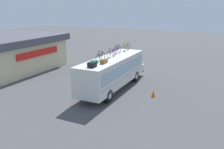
{
  "coord_description": "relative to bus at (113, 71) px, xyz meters",
  "views": [
    {
      "loc": [
        -19.28,
        -9.31,
        7.55
      ],
      "look_at": [
        -0.1,
        0.0,
        1.49
      ],
      "focal_mm": 38.35,
      "sensor_mm": 36.0,
      "label": 1
    }
  ],
  "objects": [
    {
      "name": "rooftop_bicycle_1",
      "position": [
        -1.94,
        0.27,
        1.67
      ],
      "size": [
        1.65,
        0.44,
        0.91
      ],
      "color": "black",
      "rests_on": "bus"
    },
    {
      "name": "rooftop_bicycle_2",
      "position": [
        -0.09,
        0.16,
        1.67
      ],
      "size": [
        1.7,
        0.44,
        0.91
      ],
      "color": "black",
      "rests_on": "bus"
    },
    {
      "name": "bus",
      "position": [
        0.0,
        0.0,
        0.0
      ],
      "size": [
        10.8,
        2.54,
        3.07
      ],
      "color": "silver",
      "rests_on": "ground"
    },
    {
      "name": "rooftop_bicycle_3",
      "position": [
        1.75,
        0.37,
        1.69
      ],
      "size": [
        1.73,
        0.44,
        0.96
      ],
      "color": "black",
      "rests_on": "bus"
    },
    {
      "name": "rooftop_bicycle_4",
      "position": [
        3.66,
        0.23,
        1.69
      ],
      "size": [
        1.81,
        0.44,
        0.96
      ],
      "color": "black",
      "rests_on": "bus"
    },
    {
      "name": "luggage_bag_3",
      "position": [
        -2.5,
        -0.35,
        1.47
      ],
      "size": [
        0.71,
        0.37,
        0.36
      ],
      "primitive_type": "cube",
      "color": "olive",
      "rests_on": "bus"
    },
    {
      "name": "roadside_building",
      "position": [
        1.26,
        14.91,
        0.35
      ],
      "size": [
        11.66,
        10.15,
        4.16
      ],
      "color": "beige",
      "rests_on": "ground"
    },
    {
      "name": "traffic_cone",
      "position": [
        -0.31,
        -4.02,
        -1.5
      ],
      "size": [
        0.36,
        0.36,
        0.56
      ],
      "primitive_type": "cone",
      "color": "orange",
      "rests_on": "ground"
    },
    {
      "name": "luggage_bag_2",
      "position": [
        -3.21,
        0.14,
        1.46
      ],
      "size": [
        0.46,
        0.4,
        0.34
      ],
      "primitive_type": "cube",
      "color": "#1E7F66",
      "rests_on": "bus"
    },
    {
      "name": "luggage_bag_1",
      "position": [
        -4.06,
        -0.15,
        1.49
      ],
      "size": [
        0.58,
        0.54,
        0.39
      ],
      "primitive_type": "cube",
      "color": "black",
      "rests_on": "bus"
    },
    {
      "name": "ground_plane",
      "position": [
        -0.15,
        0.0,
        -1.78
      ],
      "size": [
        120.0,
        120.0,
        0.0
      ],
      "primitive_type": "plane",
      "color": "#4C4C4F"
    }
  ]
}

